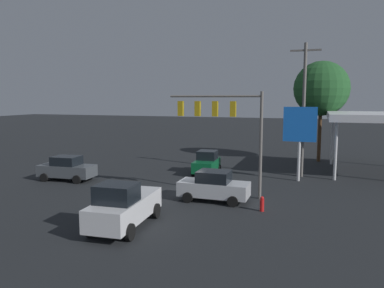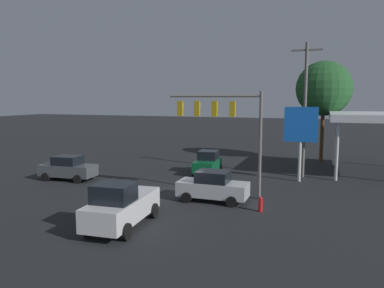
{
  "view_description": "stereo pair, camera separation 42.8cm",
  "coord_description": "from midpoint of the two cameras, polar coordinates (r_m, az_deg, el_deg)",
  "views": [
    {
      "loc": [
        -8.52,
        23.5,
        6.48
      ],
      "look_at": [
        0.0,
        -2.0,
        3.17
      ],
      "focal_mm": 35.0,
      "sensor_mm": 36.0,
      "label": 1
    },
    {
      "loc": [
        -8.93,
        23.36,
        6.48
      ],
      "look_at": [
        0.0,
        -2.0,
        3.17
      ],
      "focal_mm": 35.0,
      "sensor_mm": 36.0,
      "label": 2
    }
  ],
  "objects": [
    {
      "name": "sedan_far",
      "position": [
        31.29,
        -18.9,
        -3.54
      ],
      "size": [
        4.5,
        2.28,
        1.93
      ],
      "rotation": [
        0.0,
        0.0,
        0.06
      ],
      "color": "#474C51",
      "rests_on": "ground"
    },
    {
      "name": "sedan_waiting",
      "position": [
        23.76,
        2.83,
        -6.44
      ],
      "size": [
        4.41,
        2.08,
        1.93
      ],
      "rotation": [
        0.0,
        0.0,
        -0.01
      ],
      "color": "silver",
      "rests_on": "ground"
    },
    {
      "name": "ground_plane",
      "position": [
        25.83,
        -1.9,
        -7.51
      ],
      "size": [
        200.0,
        200.0,
        0.0
      ],
      "primitive_type": "plane",
      "color": "black"
    },
    {
      "name": "gas_station_canopy",
      "position": [
        35.32,
        26.36,
        3.66
      ],
      "size": [
        8.24,
        8.71,
        5.22
      ],
      "color": "silver",
      "rests_on": "ground"
    },
    {
      "name": "hatchback_crossing",
      "position": [
        32.17,
        1.88,
        -2.89
      ],
      "size": [
        2.12,
        3.88,
        1.97
      ],
      "rotation": [
        0.0,
        0.0,
        1.62
      ],
      "color": "#0C592D",
      "rests_on": "ground"
    },
    {
      "name": "fire_hydrant",
      "position": [
        22.09,
        10.06,
        -8.97
      ],
      "size": [
        0.24,
        0.24,
        0.88
      ],
      "color": "red",
      "rests_on": "ground"
    },
    {
      "name": "pickup_parked",
      "position": [
        19.3,
        -10.99,
        -9.27
      ],
      "size": [
        2.49,
        5.3,
        2.4
      ],
      "rotation": [
        0.0,
        0.0,
        1.63
      ],
      "color": "silver",
      "rests_on": "ground"
    },
    {
      "name": "traffic_signal_assembly",
      "position": [
        24.53,
        4.29,
        3.99
      ],
      "size": [
        6.25,
        0.43,
        6.9
      ],
      "color": "slate",
      "rests_on": "ground"
    },
    {
      "name": "utility_pole",
      "position": [
        31.75,
        16.28,
        5.37
      ],
      "size": [
        2.4,
        0.26,
        10.86
      ],
      "color": "slate",
      "rests_on": "ground"
    },
    {
      "name": "price_sign",
      "position": [
        30.06,
        15.73,
        2.42
      ],
      "size": [
        2.52,
        0.27,
        5.8
      ],
      "color": "silver",
      "rests_on": "ground"
    },
    {
      "name": "street_tree",
      "position": [
        40.12,
        18.83,
        7.98
      ],
      "size": [
        5.5,
        5.5,
        10.18
      ],
      "color": "#4C331E",
      "rests_on": "ground"
    }
  ]
}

